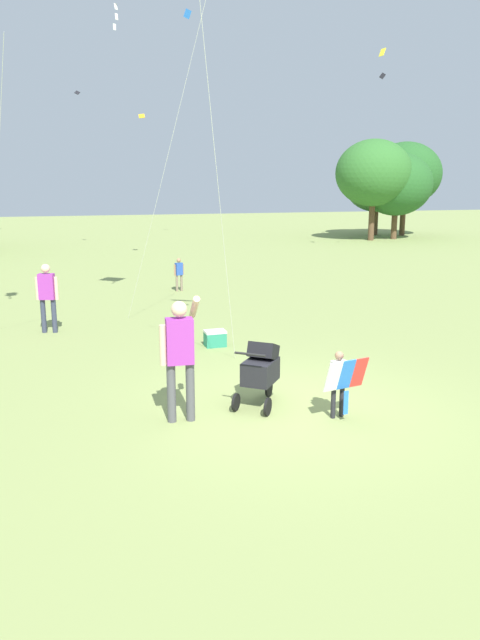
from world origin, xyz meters
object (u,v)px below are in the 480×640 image
child_with_butterfly_kite (340,378)px  person_adult_flyer (180,350)px  person_sitting_far (47,293)px  stroller (261,368)px  person_red_shirt (179,272)px  cooler_box (215,338)px

child_with_butterfly_kite → person_adult_flyer: (-2.28, 0.59, 0.47)m
person_sitting_far → stroller: bearing=-62.0°
person_red_shirt → person_sitting_far: person_sitting_far is taller
person_red_shirt → cooler_box: size_ratio=2.40×
child_with_butterfly_kite → person_sitting_far: person_sitting_far is taller
person_sitting_far → cooler_box: person_sitting_far is taller
child_with_butterfly_kite → cooler_box: size_ratio=2.29×
person_sitting_far → person_adult_flyer: bearing=-73.6°
child_with_butterfly_kite → stroller: stroller is taller
child_with_butterfly_kite → person_sitting_far: size_ratio=0.63×
person_red_shirt → person_sitting_far: bearing=-131.5°
stroller → person_red_shirt: size_ratio=0.96×
person_adult_flyer → stroller: person_adult_flyer is taller
person_adult_flyer → person_red_shirt: person_adult_flyer is taller
stroller → person_sitting_far: bearing=118.0°
person_red_shirt → person_sitting_far: (-4.06, -4.59, 0.32)m
child_with_butterfly_kite → person_red_shirt: bearing=90.3°
child_with_butterfly_kite → person_adult_flyer: size_ratio=0.54×
child_with_butterfly_kite → person_sitting_far: (-4.12, 6.86, 0.33)m
child_with_butterfly_kite → person_red_shirt: person_red_shirt is taller
person_sitting_far → cooler_box: size_ratio=3.62×
cooler_box → person_red_shirt: bearing=84.6°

